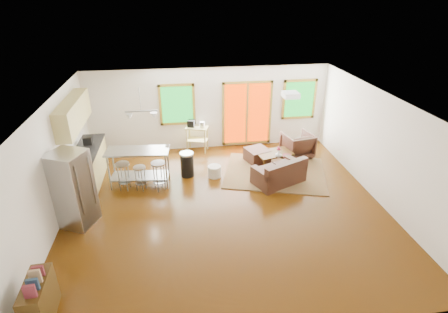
{
  "coord_description": "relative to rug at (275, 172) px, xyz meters",
  "views": [
    {
      "loc": [
        -1.04,
        -6.95,
        4.82
      ],
      "look_at": [
        0.0,
        0.3,
        1.2
      ],
      "focal_mm": 28.0,
      "sensor_mm": 36.0,
      "label": 1
    }
  ],
  "objects": [
    {
      "name": "floor",
      "position": [
        -1.63,
        -1.45,
        -0.02
      ],
      "size": [
        7.5,
        7.0,
        0.02
      ],
      "primitive_type": "cube",
      "color": "#331A03",
      "rests_on": "ground"
    },
    {
      "name": "ceiling",
      "position": [
        -1.63,
        -1.45,
        2.6
      ],
      "size": [
        7.5,
        7.0,
        0.02
      ],
      "primitive_type": "cube",
      "color": "white",
      "rests_on": "ground"
    },
    {
      "name": "back_wall",
      "position": [
        -1.63,
        2.06,
        1.29
      ],
      "size": [
        7.5,
        0.02,
        2.6
      ],
      "primitive_type": "cube",
      "color": "silver",
      "rests_on": "ground"
    },
    {
      "name": "left_wall",
      "position": [
        -5.39,
        -1.45,
        1.29
      ],
      "size": [
        0.02,
        7.0,
        2.6
      ],
      "primitive_type": "cube",
      "color": "silver",
      "rests_on": "ground"
    },
    {
      "name": "right_wall",
      "position": [
        2.13,
        -1.45,
        1.29
      ],
      "size": [
        0.02,
        7.0,
        2.6
      ],
      "primitive_type": "cube",
      "color": "silver",
      "rests_on": "ground"
    },
    {
      "name": "front_wall",
      "position": [
        -1.63,
        -4.96,
        1.29
      ],
      "size": [
        7.5,
        0.02,
        2.6
      ],
      "primitive_type": "cube",
      "color": "silver",
      "rests_on": "ground"
    },
    {
      "name": "window_left",
      "position": [
        -2.63,
        2.01,
        1.49
      ],
      "size": [
        1.1,
        0.05,
        1.3
      ],
      "color": "#0E5D19",
      "rests_on": "back_wall"
    },
    {
      "name": "french_doors",
      "position": [
        -0.43,
        2.01,
        1.09
      ],
      "size": [
        1.6,
        0.05,
        2.1
      ],
      "color": "#C02B00",
      "rests_on": "back_wall"
    },
    {
      "name": "window_right",
      "position": [
        1.27,
        2.01,
        1.49
      ],
      "size": [
        1.1,
        0.05,
        1.3
      ],
      "color": "#0E5D19",
      "rests_on": "back_wall"
    },
    {
      "name": "rug",
      "position": [
        0.0,
        0.0,
        0.0
      ],
      "size": [
        3.26,
        2.83,
        0.03
      ],
      "primitive_type": "cube",
      "rotation": [
        0.0,
        0.0,
        -0.29
      ],
      "color": "#49663A",
      "rests_on": "floor"
    },
    {
      "name": "loveseat",
      "position": [
        -0.04,
        -0.56,
        0.27
      ],
      "size": [
        1.53,
        1.24,
        0.72
      ],
      "rotation": [
        0.0,
        0.0,
        0.42
      ],
      "color": "black",
      "rests_on": "floor"
    },
    {
      "name": "coffee_table",
      "position": [
        0.09,
        0.49,
        0.34
      ],
      "size": [
        1.13,
        0.83,
        0.41
      ],
      "rotation": [
        0.0,
        0.0,
        0.23
      ],
      "color": "#33220B",
      "rests_on": "floor"
    },
    {
      "name": "armchair",
      "position": [
        0.96,
        0.95,
        0.41
      ],
      "size": [
        0.96,
        0.92,
        0.85
      ],
      "primitive_type": "imported",
      "rotation": [
        0.0,
        0.0,
        3.34
      ],
      "color": "black",
      "rests_on": "floor"
    },
    {
      "name": "ottoman",
      "position": [
        -0.34,
        0.77,
        0.19
      ],
      "size": [
        0.79,
        0.79,
        0.42
      ],
      "primitive_type": "cube",
      "rotation": [
        0.0,
        0.0,
        0.34
      ],
      "color": "black",
      "rests_on": "floor"
    },
    {
      "name": "pouf",
      "position": [
        -1.72,
        0.05,
        0.15
      ],
      "size": [
        0.48,
        0.48,
        0.32
      ],
      "primitive_type": "cylinder",
      "rotation": [
        0.0,
        0.0,
        0.43
      ],
      "color": "beige",
      "rests_on": "floor"
    },
    {
      "name": "vase",
      "position": [
        0.13,
        0.19,
        0.5
      ],
      "size": [
        0.19,
        0.19,
        0.31
      ],
      "rotation": [
        0.0,
        0.0,
        -0.03
      ],
      "color": "silver",
      "rests_on": "coffee_table"
    },
    {
      "name": "book",
      "position": [
        0.28,
        0.22,
        0.53
      ],
      "size": [
        0.21,
        0.1,
        0.29
      ],
      "primitive_type": "imported",
      "rotation": [
        0.0,
        0.0,
        -0.34
      ],
      "color": "maroon",
      "rests_on": "coffee_table"
    },
    {
      "name": "cabinets",
      "position": [
        -5.11,
        0.25,
        0.91
      ],
      "size": [
        0.64,
        2.24,
        2.3
      ],
      "color": "tan",
      "rests_on": "floor"
    },
    {
      "name": "refrigerator",
      "position": [
        -4.97,
        -1.6,
        0.85
      ],
      "size": [
        0.91,
        0.9,
        1.74
      ],
      "rotation": [
        0.0,
        0.0,
        -0.42
      ],
      "color": "#B7BABC",
      "rests_on": "floor"
    },
    {
      "name": "island",
      "position": [
        -3.72,
        -0.11,
        0.68
      ],
      "size": [
        1.66,
        0.79,
        1.02
      ],
      "rotation": [
        0.0,
        0.0,
        -0.1
      ],
      "color": "#B7BABC",
      "rests_on": "floor"
    },
    {
      "name": "cup",
      "position": [
        -2.95,
        0.04,
        1.0
      ],
      "size": [
        0.14,
        0.11,
        0.13
      ],
      "primitive_type": "imported",
      "rotation": [
        0.0,
        0.0,
        -0.11
      ],
      "color": "white",
      "rests_on": "island"
    },
    {
      "name": "bar_stool_a",
      "position": [
        -4.11,
        -0.28,
        0.55
      ],
      "size": [
        0.43,
        0.43,
        0.75
      ],
      "rotation": [
        0.0,
        0.0,
        -0.25
      ],
      "color": "#B7BABC",
      "rests_on": "floor"
    },
    {
      "name": "bar_stool_b",
      "position": [
        -3.69,
        -0.36,
        0.48
      ],
      "size": [
        0.41,
        0.41,
        0.67
      ],
      "rotation": [
        0.0,
        0.0,
        -0.38
      ],
      "color": "#B7BABC",
      "rests_on": "floor"
    },
    {
      "name": "bar_stool_c",
      "position": [
        -3.21,
        -0.42,
        0.57
      ],
      "size": [
        0.49,
        0.49,
        0.78
      ],
      "rotation": [
        0.0,
        0.0,
        0.42
      ],
      "color": "#B7BABC",
      "rests_on": "floor"
    },
    {
      "name": "trash_can",
      "position": [
        -2.46,
        0.22,
        0.34
      ],
      "size": [
        0.46,
        0.46,
        0.7
      ],
      "rotation": [
        0.0,
        0.0,
        0.26
      ],
      "color": "black",
      "rests_on": "floor"
    },
    {
      "name": "kitchen_cart",
      "position": [
        -2.08,
        1.8,
        0.69
      ],
      "size": [
        0.78,
        0.62,
        1.04
      ],
      "rotation": [
        0.0,
        0.0,
        -0.3
      ],
      "color": "tan",
      "rests_on": "floor"
    },
    {
      "name": "bookshelf",
      "position": [
        -4.97,
        -4.13,
        0.38
      ],
      "size": [
        0.37,
        0.86,
        1.0
      ],
      "rotation": [
        0.0,
        0.0,
        0.05
      ],
      "color": "#33220B",
      "rests_on": "floor"
    },
    {
      "name": "ceiling_flush",
      "position": [
        -0.03,
        -0.85,
        2.52
      ],
      "size": [
        0.35,
        0.35,
        0.12
      ],
      "primitive_type": "cube",
      "color": "white",
      "rests_on": "ceiling"
    },
    {
      "name": "pendant_light",
      "position": [
        -3.53,
        0.05,
        1.88
      ],
      "size": [
        0.8,
        0.18,
        0.79
      ],
      "color": "gray",
      "rests_on": "ceiling"
    }
  ]
}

